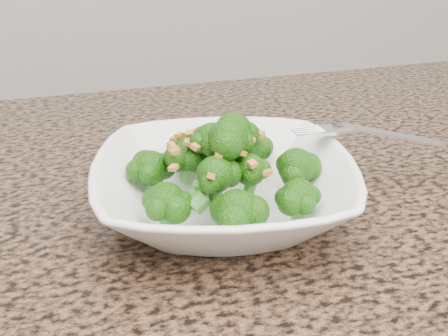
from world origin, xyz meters
name	(u,v)px	position (x,y,z in m)	size (l,w,h in m)	color
granite_counter	(268,284)	(0.00, 0.30, 0.89)	(1.64, 1.04, 0.03)	brown
bowl	(224,189)	(-0.01, 0.39, 0.93)	(0.24, 0.24, 0.06)	white
broccoli_pile	(224,127)	(-0.01, 0.39, 0.99)	(0.21, 0.21, 0.06)	#1F5F0A
garlic_topping	(224,90)	(-0.01, 0.39, 1.02)	(0.12, 0.12, 0.01)	orange
fork	(346,131)	(0.12, 0.41, 0.96)	(0.18, 0.03, 0.01)	silver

